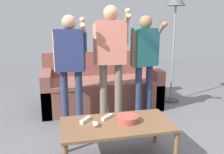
{
  "coord_description": "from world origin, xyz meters",
  "views": [
    {
      "loc": [
        -0.77,
        -2.23,
        1.32
      ],
      "look_at": [
        -0.19,
        0.3,
        0.73
      ],
      "focal_mm": 37.71,
      "sensor_mm": 36.0,
      "label": 1
    }
  ],
  "objects_px": {
    "snack_bowl": "(128,119)",
    "player_right": "(145,55)",
    "game_remote_wand_far": "(107,117)",
    "couch": "(101,88)",
    "floor_lamp": "(176,9)",
    "coffee_table": "(117,127)",
    "player_center": "(111,51)",
    "game_remote_nunchuk": "(96,124)",
    "game_remote_wand_near": "(85,120)",
    "player_left": "(70,59)"
  },
  "relations": [
    {
      "from": "player_center",
      "to": "game_remote_wand_near",
      "type": "relative_size",
      "value": 10.95
    },
    {
      "from": "couch",
      "to": "floor_lamp",
      "type": "relative_size",
      "value": 1.0
    },
    {
      "from": "coffee_table",
      "to": "player_right",
      "type": "xyz_separation_m",
      "value": [
        0.64,
        1.01,
        0.55
      ]
    },
    {
      "from": "snack_bowl",
      "to": "game_remote_wand_far",
      "type": "xyz_separation_m",
      "value": [
        -0.18,
        0.12,
        -0.01
      ]
    },
    {
      "from": "coffee_table",
      "to": "player_left",
      "type": "relative_size",
      "value": 0.75
    },
    {
      "from": "snack_bowl",
      "to": "player_left",
      "type": "distance_m",
      "value": 1.11
    },
    {
      "from": "floor_lamp",
      "to": "couch",
      "type": "bearing_deg",
      "value": 178.13
    },
    {
      "from": "snack_bowl",
      "to": "game_remote_wand_near",
      "type": "distance_m",
      "value": 0.41
    },
    {
      "from": "snack_bowl",
      "to": "player_center",
      "type": "height_order",
      "value": "player_center"
    },
    {
      "from": "couch",
      "to": "game_remote_wand_far",
      "type": "distance_m",
      "value": 1.48
    },
    {
      "from": "coffee_table",
      "to": "game_remote_wand_far",
      "type": "bearing_deg",
      "value": 119.25
    },
    {
      "from": "coffee_table",
      "to": "game_remote_wand_far",
      "type": "relative_size",
      "value": 7.86
    },
    {
      "from": "couch",
      "to": "game_remote_nunchuk",
      "type": "bearing_deg",
      "value": -101.71
    },
    {
      "from": "game_remote_wand_near",
      "to": "player_right",
      "type": "bearing_deg",
      "value": 43.85
    },
    {
      "from": "coffee_table",
      "to": "player_center",
      "type": "relative_size",
      "value": 0.7
    },
    {
      "from": "snack_bowl",
      "to": "player_right",
      "type": "distance_m",
      "value": 1.23
    },
    {
      "from": "game_remote_nunchuk",
      "to": "player_left",
      "type": "distance_m",
      "value": 1.05
    },
    {
      "from": "snack_bowl",
      "to": "game_remote_nunchuk",
      "type": "distance_m",
      "value": 0.32
    },
    {
      "from": "snack_bowl",
      "to": "player_right",
      "type": "height_order",
      "value": "player_right"
    },
    {
      "from": "game_remote_wand_near",
      "to": "player_left",
      "type": "bearing_deg",
      "value": 96.15
    },
    {
      "from": "snack_bowl",
      "to": "game_remote_nunchuk",
      "type": "bearing_deg",
      "value": -174.23
    },
    {
      "from": "player_left",
      "to": "player_center",
      "type": "bearing_deg",
      "value": 3.06
    },
    {
      "from": "couch",
      "to": "player_left",
      "type": "bearing_deg",
      "value": -125.46
    },
    {
      "from": "floor_lamp",
      "to": "player_center",
      "type": "bearing_deg",
      "value": -152.3
    },
    {
      "from": "player_center",
      "to": "game_remote_wand_far",
      "type": "bearing_deg",
      "value": -105.42
    },
    {
      "from": "game_remote_nunchuk",
      "to": "player_center",
      "type": "xyz_separation_m",
      "value": [
        0.36,
        0.94,
        0.56
      ]
    },
    {
      "from": "floor_lamp",
      "to": "game_remote_wand_near",
      "type": "bearing_deg",
      "value": -138.69
    },
    {
      "from": "player_left",
      "to": "game_remote_wand_near",
      "type": "distance_m",
      "value": 0.93
    },
    {
      "from": "couch",
      "to": "snack_bowl",
      "type": "height_order",
      "value": "couch"
    },
    {
      "from": "game_remote_nunchuk",
      "to": "game_remote_wand_near",
      "type": "xyz_separation_m",
      "value": [
        -0.08,
        0.13,
        -0.01
      ]
    },
    {
      "from": "couch",
      "to": "floor_lamp",
      "type": "distance_m",
      "value": 1.74
    },
    {
      "from": "couch",
      "to": "game_remote_wand_near",
      "type": "height_order",
      "value": "couch"
    },
    {
      "from": "game_remote_wand_far",
      "to": "game_remote_nunchuk",
      "type": "bearing_deg",
      "value": -132.5
    },
    {
      "from": "coffee_table",
      "to": "player_left",
      "type": "bearing_deg",
      "value": 112.89
    },
    {
      "from": "game_remote_wand_near",
      "to": "player_center",
      "type": "bearing_deg",
      "value": 61.67
    },
    {
      "from": "player_right",
      "to": "game_remote_wand_near",
      "type": "distance_m",
      "value": 1.39
    },
    {
      "from": "couch",
      "to": "floor_lamp",
      "type": "height_order",
      "value": "floor_lamp"
    },
    {
      "from": "snack_bowl",
      "to": "floor_lamp",
      "type": "distance_m",
      "value": 2.27
    },
    {
      "from": "coffee_table",
      "to": "floor_lamp",
      "type": "relative_size",
      "value": 0.59
    },
    {
      "from": "floor_lamp",
      "to": "game_remote_wand_near",
      "type": "height_order",
      "value": "floor_lamp"
    },
    {
      "from": "player_left",
      "to": "player_right",
      "type": "xyz_separation_m",
      "value": [
        1.02,
        0.12,
        0.0
      ]
    },
    {
      "from": "player_right",
      "to": "game_remote_wand_far",
      "type": "bearing_deg",
      "value": -129.21
    },
    {
      "from": "game_remote_nunchuk",
      "to": "player_right",
      "type": "bearing_deg",
      "value": 50.28
    },
    {
      "from": "player_right",
      "to": "game_remote_wand_far",
      "type": "distance_m",
      "value": 1.23
    },
    {
      "from": "couch",
      "to": "player_left",
      "type": "height_order",
      "value": "player_left"
    },
    {
      "from": "couch",
      "to": "snack_bowl",
      "type": "xyz_separation_m",
      "value": [
        -0.01,
        -1.58,
        0.12
      ]
    },
    {
      "from": "couch",
      "to": "floor_lamp",
      "type": "xyz_separation_m",
      "value": [
        1.23,
        -0.04,
        1.24
      ]
    },
    {
      "from": "player_right",
      "to": "game_remote_wand_far",
      "type": "height_order",
      "value": "player_right"
    },
    {
      "from": "floor_lamp",
      "to": "player_right",
      "type": "relative_size",
      "value": 1.27
    },
    {
      "from": "game_remote_nunchuk",
      "to": "game_remote_wand_near",
      "type": "height_order",
      "value": "game_remote_nunchuk"
    }
  ]
}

